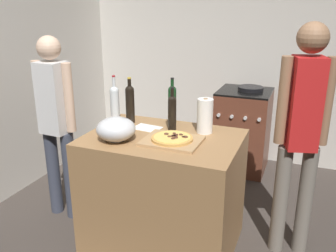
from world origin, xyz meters
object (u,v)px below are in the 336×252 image
object	(u,v)px
person_in_stripes	(56,118)
person_in_red	(301,129)
paper_towel_roll	(205,116)
stove	(242,130)
mixing_bowl	(116,129)
wine_bottle_green	(172,111)
wine_bottle_amber	(130,102)
wine_bottle_dark	(115,103)
wine_bottle_clear	(172,103)
pizza	(172,138)

from	to	relation	value
person_in_stripes	person_in_red	world-z (taller)	person_in_red
paper_towel_roll	stove	xyz separation A→B (m)	(0.05, 1.40, -0.56)
mixing_bowl	wine_bottle_green	size ratio (longest dim) A/B	0.83
mixing_bowl	wine_bottle_amber	bearing A→B (deg)	103.20
wine_bottle_dark	mixing_bowl	bearing A→B (deg)	-59.86
wine_bottle_amber	wine_bottle_dark	world-z (taller)	wine_bottle_dark
stove	paper_towel_roll	bearing A→B (deg)	-92.04
wine_bottle_clear	wine_bottle_amber	distance (m)	0.34
wine_bottle_clear	mixing_bowl	bearing A→B (deg)	-114.56
wine_bottle_amber	wine_bottle_green	bearing A→B (deg)	-6.04
wine_bottle_dark	stove	size ratio (longest dim) A/B	0.40
wine_bottle_green	wine_bottle_amber	distance (m)	0.38
wine_bottle_clear	person_in_red	bearing A→B (deg)	-2.24
pizza	person_in_stripes	size ratio (longest dim) A/B	0.18
stove	person_in_red	size ratio (longest dim) A/B	0.56
person_in_red	person_in_stripes	bearing A→B (deg)	-173.61
pizza	stove	size ratio (longest dim) A/B	0.30
mixing_bowl	paper_towel_roll	bearing A→B (deg)	36.51
wine_bottle_clear	wine_bottle_amber	xyz separation A→B (m)	(-0.32, -0.10, -0.00)
paper_towel_roll	person_in_red	bearing A→B (deg)	5.87
wine_bottle_green	person_in_red	world-z (taller)	person_in_red
wine_bottle_dark	paper_towel_roll	bearing A→B (deg)	3.12
paper_towel_roll	wine_bottle_green	world-z (taller)	wine_bottle_green
wine_bottle_amber	stove	bearing A→B (deg)	64.08
wine_bottle_amber	person_in_stripes	world-z (taller)	person_in_stripes
wine_bottle_clear	wine_bottle_amber	bearing A→B (deg)	-163.14
wine_bottle_green	wine_bottle_dark	bearing A→B (deg)	-178.79
mixing_bowl	paper_towel_roll	size ratio (longest dim) A/B	1.06
paper_towel_roll	wine_bottle_clear	distance (m)	0.32
wine_bottle_dark	person_in_red	world-z (taller)	person_in_red
wine_bottle_dark	person_in_stripes	world-z (taller)	person_in_stripes
stove	person_in_red	bearing A→B (deg)	-64.74
pizza	mixing_bowl	distance (m)	0.40
wine_bottle_dark	person_in_stripes	size ratio (longest dim) A/B	0.24
paper_towel_roll	person_in_stripes	world-z (taller)	person_in_stripes
wine_bottle_green	wine_bottle_dark	xyz separation A→B (m)	(-0.49, -0.01, 0.02)
wine_bottle_amber	wine_bottle_dark	size ratio (longest dim) A/B	0.96
wine_bottle_clear	person_in_red	size ratio (longest dim) A/B	0.22
paper_towel_roll	person_in_stripes	distance (m)	1.26
mixing_bowl	wine_bottle_green	distance (m)	0.46
mixing_bowl	stove	distance (m)	1.96
stove	mixing_bowl	bearing A→B (deg)	-107.95
mixing_bowl	person_in_red	bearing A→B (deg)	20.95
wine_bottle_dark	stove	bearing A→B (deg)	61.38
wine_bottle_clear	wine_bottle_dark	distance (m)	0.46
wine_bottle_green	paper_towel_roll	bearing A→B (deg)	6.83
wine_bottle_dark	person_in_red	bearing A→B (deg)	4.44
pizza	wine_bottle_amber	distance (m)	0.57
wine_bottle_clear	wine_bottle_green	xyz separation A→B (m)	(0.05, -0.14, -0.02)
wine_bottle_amber	wine_bottle_clear	bearing A→B (deg)	16.86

